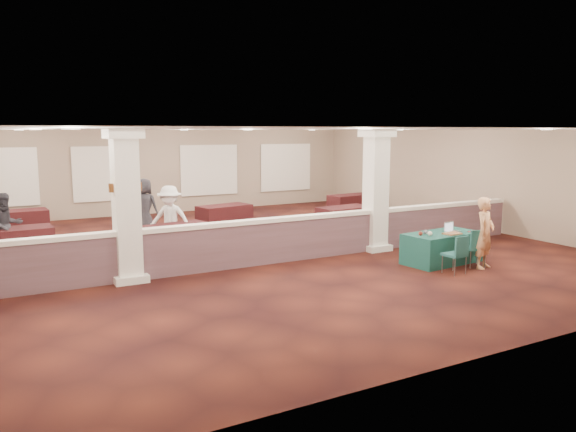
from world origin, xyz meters
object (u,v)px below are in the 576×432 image
conf_chair_main (476,245)px  attendee_a (7,225)px  far_table_front_center (172,241)px  attendee_b (170,219)px  attendee_c (372,202)px  woman (485,233)px  far_table_back_center (224,216)px  far_table_back_right (351,204)px  attendee_d (145,207)px  far_table_front_left (14,243)px  far_table_front_right (345,218)px  far_table_back_left (16,222)px  near_table (442,248)px  conf_chair_side (458,252)px

conf_chair_main → attendee_a: attendee_a is taller
far_table_front_center → attendee_b: 0.79m
far_table_front_center → attendee_c: (7.18, 1.20, 0.42)m
woman → far_table_back_center: size_ratio=0.94×
far_table_back_center → attendee_b: size_ratio=1.00×
far_table_back_right → attendee_a: (-12.11, -2.25, 0.46)m
woman → attendee_d: size_ratio=0.94×
attendee_a → far_table_front_center: bearing=-48.2°
far_table_front_center → attendee_d: 3.24m
conf_chair_main → far_table_back_right: bearing=91.4°
attendee_d → attendee_b: bearing=130.2°
far_table_front_left → far_table_back_center: far_table_front_left is taller
woman → far_table_front_right: woman is taller
far_table_front_right → far_table_back_left: 10.26m
far_table_front_left → conf_chair_main: bearing=-34.5°
far_table_back_right → attendee_c: (-1.32, -3.03, 0.48)m
far_table_front_center → attendee_c: 7.30m
near_table → far_table_back_right: (3.00, 7.99, -0.02)m
far_table_back_left → far_table_front_right: bearing=-24.0°
conf_chair_main → attendee_c: bearing=95.2°
woman → attendee_c: bearing=58.0°
far_table_front_right → attendee_a: size_ratio=1.11×
conf_chair_main → far_table_front_center: bearing=160.9°
far_table_front_left → far_table_front_center: far_table_front_center is taller
woman → far_table_back_left: (-9.18, 10.05, -0.46)m
far_table_back_right → attendee_a: size_ratio=1.06×
woman → conf_chair_main: bearing=98.9°
far_table_back_center → conf_chair_main: bearing=-70.1°
far_table_back_center → attendee_b: bearing=-132.7°
attendee_a → conf_chair_main: bearing=-53.7°
conf_chair_main → far_table_front_left: (-9.34, 6.42, -0.16)m
far_table_front_right → attendee_a: 9.80m
far_table_front_left → far_table_front_center: bearing=-29.3°
conf_chair_main → far_table_back_left: 13.44m
far_table_back_left → attendee_b: attendee_b is taller
far_table_back_center → attendee_b: 4.15m
conf_chair_side → far_table_back_right: size_ratio=0.50×
conf_chair_side → attendee_c: (2.18, 5.95, 0.31)m
far_table_front_center → far_table_back_right: far_table_front_center is taller
far_table_back_right → attendee_c: 3.34m
near_table → attendee_b: size_ratio=1.09×
far_table_front_left → attendee_a: bearing=165.6°
conf_chair_side → far_table_front_left: 10.80m
far_table_front_left → attendee_c: (10.65, -0.75, 0.46)m
near_table → far_table_back_center: near_table is taller
attendee_b → far_table_front_center: bearing=-68.3°
conf_chair_main → far_table_front_right: bearing=105.4°
conf_chair_main → attendee_d: size_ratio=0.51×
conf_chair_side → far_table_back_left: (-8.22, 10.16, -0.15)m
far_table_back_left → far_table_back_center: far_table_back_left is taller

